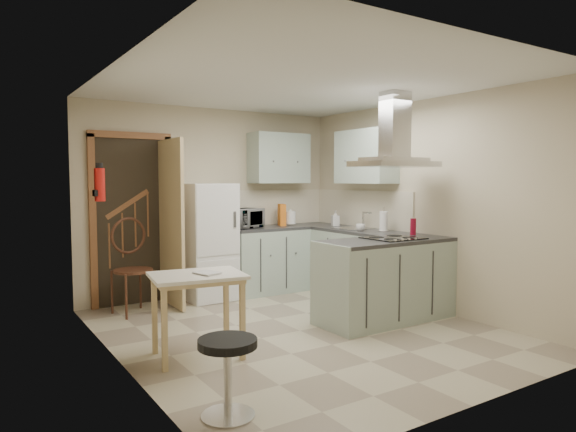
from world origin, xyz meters
TOP-DOWN VIEW (x-y plane):
  - floor at (0.00, 0.00)m, footprint 4.20×4.20m
  - ceiling at (0.00, 0.00)m, footprint 4.20×4.20m
  - back_wall at (0.00, 2.10)m, footprint 3.60×0.00m
  - left_wall at (-1.80, 0.00)m, footprint 0.00×4.20m
  - right_wall at (1.80, 0.00)m, footprint 0.00×4.20m
  - doorway at (-1.10, 2.07)m, footprint 1.10×0.12m
  - fridge at (-0.20, 1.80)m, footprint 0.60×0.60m
  - counter_back at (0.66, 1.80)m, footprint 1.08×0.60m
  - counter_right at (1.50, 1.12)m, footprint 0.60×1.95m
  - splashback at (0.96, 2.09)m, footprint 1.68×0.02m
  - wall_cabinet_back at (0.95, 1.93)m, footprint 0.85×0.35m
  - wall_cabinet_right at (1.62, 0.85)m, footprint 0.35×0.90m
  - peninsula at (1.02, -0.18)m, footprint 1.55×0.65m
  - hob at (1.12, -0.18)m, footprint 0.58×0.50m
  - extractor_hood at (1.12, -0.18)m, footprint 0.90×0.55m
  - sink at (1.50, 0.95)m, footprint 0.45×0.40m
  - fire_extinguisher at (-1.74, 0.90)m, footprint 0.10×0.10m
  - drop_leaf_table at (-1.18, -0.15)m, footprint 0.86×0.70m
  - bentwood_chair at (-1.23, 1.61)m, footprint 0.52×0.52m
  - stool at (-1.47, -1.32)m, footprint 0.50×0.50m
  - microwave at (0.34, 1.81)m, footprint 0.56×0.48m
  - kettle at (1.08, 1.83)m, footprint 0.19×0.19m
  - cereal_box at (0.95, 1.85)m, footprint 0.15×0.22m
  - soap_bottle at (1.55, 1.39)m, footprint 0.13×0.13m
  - paper_towel at (1.58, 0.46)m, footprint 0.13×0.13m
  - cup at (1.35, 0.63)m, footprint 0.12×0.12m
  - red_bottle at (1.59, -0.04)m, footprint 0.07×0.07m
  - book at (-1.19, -0.22)m, footprint 0.21×0.26m

SIDE VIEW (x-z plane):
  - floor at x=0.00m, z-range 0.00..0.00m
  - stool at x=-1.47m, z-range 0.00..0.52m
  - drop_leaf_table at x=-1.18m, z-range 0.00..0.73m
  - counter_back at x=0.66m, z-range 0.00..0.90m
  - counter_right at x=1.50m, z-range 0.00..0.90m
  - peninsula at x=1.02m, z-range 0.00..0.90m
  - bentwood_chair at x=-1.23m, z-range 0.00..1.01m
  - fridge at x=-0.20m, z-range 0.00..1.50m
  - book at x=-1.19m, z-range 0.73..0.83m
  - sink at x=1.50m, z-range 0.90..0.91m
  - hob at x=1.12m, z-range 0.90..0.91m
  - cup at x=1.35m, z-range 0.90..0.99m
  - red_bottle at x=1.59m, z-range 0.90..1.09m
  - soap_bottle at x=1.55m, z-range 0.90..1.12m
  - kettle at x=1.08m, z-range 0.90..1.12m
  - microwave at x=0.34m, z-range 0.90..1.16m
  - paper_towel at x=1.58m, z-range 0.90..1.16m
  - doorway at x=-1.10m, z-range 0.00..2.10m
  - cereal_box at x=0.95m, z-range 0.90..1.20m
  - splashback at x=0.96m, z-range 0.90..1.40m
  - back_wall at x=0.00m, z-range -0.55..3.05m
  - left_wall at x=-1.80m, z-range -0.85..3.35m
  - right_wall at x=1.80m, z-range -0.85..3.35m
  - fire_extinguisher at x=-1.74m, z-range 1.34..1.66m
  - extractor_hood at x=1.12m, z-range 1.67..1.77m
  - wall_cabinet_back at x=0.95m, z-range 1.50..2.20m
  - wall_cabinet_right at x=1.62m, z-range 1.50..2.20m
  - ceiling at x=0.00m, z-range 2.50..2.50m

